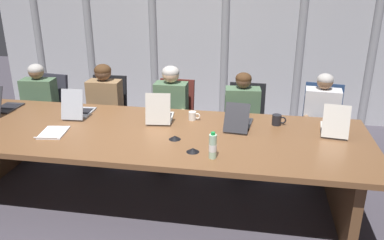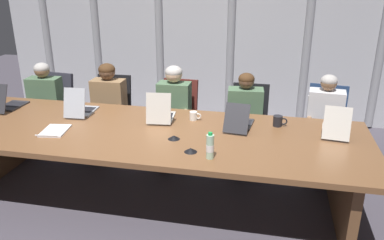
# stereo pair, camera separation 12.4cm
# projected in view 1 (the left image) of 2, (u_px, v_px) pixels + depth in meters

# --- Properties ---
(ground_plane) EXTENTS (12.61, 12.61, 0.00)m
(ground_plane) POSITION_uv_depth(u_px,v_px,m) (151.00, 200.00, 3.94)
(ground_plane) COLOR #47424C
(conference_table) EXTENTS (4.13, 1.35, 0.75)m
(conference_table) POSITION_uv_depth(u_px,v_px,m) (148.00, 145.00, 3.72)
(conference_table) COLOR brown
(conference_table) RESTS_ON ground_plane
(curtain_backdrop) EXTENTS (6.30, 0.17, 2.90)m
(curtain_backdrop) POSITION_uv_depth(u_px,v_px,m) (193.00, 23.00, 5.81)
(curtain_backdrop) COLOR #B2B2B7
(curtain_backdrop) RESTS_ON ground_plane
(laptop_left_end) EXTENTS (0.22, 0.45, 0.31)m
(laptop_left_end) POSITION_uv_depth(u_px,v_px,m) (3.00, 106.00, 4.20)
(laptop_left_end) COLOR #2D2D33
(laptop_left_end) RESTS_ON conference_table
(laptop_left_mid) EXTENTS (0.25, 0.43, 0.32)m
(laptop_left_mid) POSITION_uv_depth(u_px,v_px,m) (78.00, 110.00, 4.06)
(laptop_left_mid) COLOR #A8ADB7
(laptop_left_mid) RESTS_ON conference_table
(laptop_center) EXTENTS (0.29, 0.42, 0.32)m
(laptop_center) POSITION_uv_depth(u_px,v_px,m) (160.00, 115.00, 3.92)
(laptop_center) COLOR beige
(laptop_center) RESTS_ON conference_table
(laptop_right_mid) EXTENTS (0.27, 0.46, 0.27)m
(laptop_right_mid) POSITION_uv_depth(u_px,v_px,m) (239.00, 121.00, 3.77)
(laptop_right_mid) COLOR #2D2D33
(laptop_right_mid) RESTS_ON conference_table
(laptop_right_end) EXTENTS (0.28, 0.45, 0.30)m
(laptop_right_end) POSITION_uv_depth(u_px,v_px,m) (334.00, 126.00, 3.63)
(laptop_right_end) COLOR beige
(laptop_right_end) RESTS_ON conference_table
(office_chair_left_end) EXTENTS (0.60, 0.60, 0.92)m
(office_chair_left_end) POSITION_uv_depth(u_px,v_px,m) (48.00, 120.00, 5.11)
(office_chair_left_end) COLOR #2D2D38
(office_chair_left_end) RESTS_ON ground_plane
(office_chair_left_mid) EXTENTS (0.60, 0.60, 0.93)m
(office_chair_left_mid) POSITION_uv_depth(u_px,v_px,m) (108.00, 124.00, 4.98)
(office_chair_left_mid) COLOR black
(office_chair_left_mid) RESTS_ON ground_plane
(office_chair_center) EXTENTS (0.60, 0.60, 0.92)m
(office_chair_center) POSITION_uv_depth(u_px,v_px,m) (174.00, 128.00, 4.84)
(office_chair_center) COLOR #511E19
(office_chair_center) RESTS_ON ground_plane
(office_chair_right_mid) EXTENTS (0.60, 0.60, 0.92)m
(office_chair_right_mid) POSITION_uv_depth(u_px,v_px,m) (245.00, 133.00, 4.70)
(office_chair_right_mid) COLOR black
(office_chair_right_mid) RESTS_ON ground_plane
(office_chair_right_end) EXTENTS (0.60, 0.61, 0.95)m
(office_chair_right_end) POSITION_uv_depth(u_px,v_px,m) (319.00, 137.00, 4.55)
(office_chair_right_end) COLOR navy
(office_chair_right_end) RESTS_ON ground_plane
(person_left_end) EXTENTS (0.45, 0.57, 1.10)m
(person_left_end) POSITION_uv_depth(u_px,v_px,m) (37.00, 103.00, 4.87)
(person_left_end) COLOR #4C6B4C
(person_left_end) RESTS_ON ground_plane
(person_left_mid) EXTENTS (0.42, 0.55, 1.14)m
(person_left_mid) POSITION_uv_depth(u_px,v_px,m) (103.00, 105.00, 4.72)
(person_left_mid) COLOR olive
(person_left_mid) RESTS_ON ground_plane
(person_center) EXTENTS (0.40, 0.55, 1.15)m
(person_center) POSITION_uv_depth(u_px,v_px,m) (170.00, 109.00, 4.59)
(person_center) COLOR #4C6B4C
(person_center) RESTS_ON ground_plane
(person_right_mid) EXTENTS (0.44, 0.57, 1.10)m
(person_right_mid) POSITION_uv_depth(u_px,v_px,m) (242.00, 115.00, 4.45)
(person_right_mid) COLOR #4C6B4C
(person_right_mid) RESTS_ON ground_plane
(person_right_end) EXTENTS (0.43, 0.57, 1.13)m
(person_right_end) POSITION_uv_depth(u_px,v_px,m) (321.00, 119.00, 4.31)
(person_right_end) COLOR silver
(person_right_end) RESTS_ON ground_plane
(water_bottle_primary) EXTENTS (0.06, 0.06, 0.23)m
(water_bottle_primary) POSITION_uv_depth(u_px,v_px,m) (213.00, 146.00, 3.11)
(water_bottle_primary) COLOR #ADD1B2
(water_bottle_primary) RESTS_ON conference_table
(coffee_mug_near) EXTENTS (0.12, 0.08, 0.09)m
(coffee_mug_near) POSITION_uv_depth(u_px,v_px,m) (193.00, 116.00, 3.94)
(coffee_mug_near) COLOR white
(coffee_mug_near) RESTS_ON conference_table
(coffee_mug_far) EXTENTS (0.14, 0.09, 0.10)m
(coffee_mug_far) POSITION_uv_depth(u_px,v_px,m) (277.00, 120.00, 3.81)
(coffee_mug_far) COLOR black
(coffee_mug_far) RESTS_ON conference_table
(conference_mic_left_side) EXTENTS (0.11, 0.11, 0.03)m
(conference_mic_left_side) POSITION_uv_depth(u_px,v_px,m) (193.00, 150.00, 3.24)
(conference_mic_left_side) COLOR black
(conference_mic_left_side) RESTS_ON conference_table
(conference_mic_middle) EXTENTS (0.11, 0.11, 0.03)m
(conference_mic_middle) POSITION_uv_depth(u_px,v_px,m) (175.00, 138.00, 3.49)
(conference_mic_middle) COLOR black
(conference_mic_middle) RESTS_ON conference_table
(spiral_notepad) EXTENTS (0.26, 0.33, 0.03)m
(spiral_notepad) POSITION_uv_depth(u_px,v_px,m) (53.00, 133.00, 3.62)
(spiral_notepad) COLOR silver
(spiral_notepad) RESTS_ON conference_table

